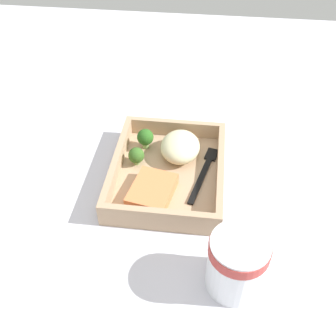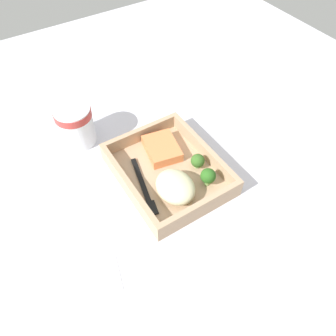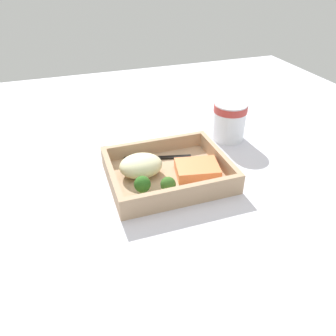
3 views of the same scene
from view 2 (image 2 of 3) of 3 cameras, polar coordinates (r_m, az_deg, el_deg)
ground_plane at (r=74.87cm, az=0.00°, el=-1.80°), size 160.00×160.00×2.00cm
takeout_tray at (r=73.61cm, az=0.00°, el=-1.04°), size 25.73×20.78×1.20cm
tray_rim at (r=71.81cm, az=0.00°, el=0.11°), size 25.73×20.78×3.44cm
salmon_fillet at (r=76.32cm, az=-1.07°, el=3.44°), size 10.38×8.76×2.37cm
mashed_potatoes at (r=67.93cm, az=1.28°, el=-3.28°), size 9.40×7.73×4.49cm
broccoli_floret_1 at (r=69.70cm, az=6.99°, el=-1.44°), size 3.35×3.35×4.37cm
broccoli_floret_2 at (r=72.91cm, az=5.19°, el=1.24°), size 3.13×3.13×3.68cm
fork at (r=70.22cm, az=-4.15°, el=-3.70°), size 15.76×5.22×0.44cm
paper_cup at (r=80.62cm, az=-15.84°, el=7.46°), size 8.62×8.62×9.96cm
receipt_slip at (r=63.79cm, az=-15.15°, el=-18.91°), size 10.90×15.86×0.24cm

